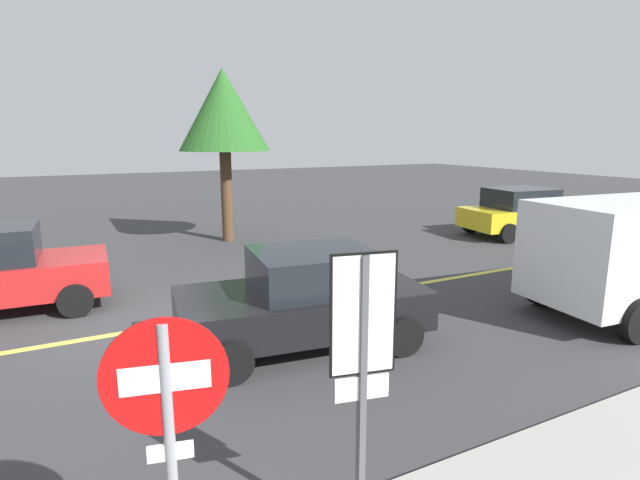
% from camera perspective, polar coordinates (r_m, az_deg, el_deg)
% --- Properties ---
extents(ground_plane, '(80.00, 80.00, 0.00)m').
position_cam_1_polar(ground_plane, '(9.53, -18.53, -9.56)').
color(ground_plane, '#38383A').
extents(lane_marking_centre, '(28.00, 0.16, 0.01)m').
position_cam_1_polar(lane_marking_centre, '(10.34, -1.79, -7.19)').
color(lane_marking_centre, '#E0D14C').
extents(stop_sign, '(0.75, 0.19, 2.34)m').
position_cam_1_polar(stop_sign, '(3.40, -16.84, -20.21)').
color(stop_sign, gray).
rests_on(stop_sign, ground_plane).
extents(speed_limit_sign, '(0.53, 0.13, 2.52)m').
position_cam_1_polar(speed_limit_sign, '(3.99, 4.90, -12.03)').
color(speed_limit_sign, '#4C4C51').
rests_on(speed_limit_sign, ground_plane).
extents(car_yellow_approaching, '(4.47, 2.46, 1.62)m').
position_cam_1_polar(car_yellow_approaching, '(18.54, 22.15, 3.03)').
color(car_yellow_approaching, gold).
rests_on(car_yellow_approaching, ground_plane).
extents(car_black_behind_van, '(4.16, 2.50, 1.57)m').
position_cam_1_polar(car_black_behind_van, '(8.16, -1.71, -6.61)').
color(car_black_behind_van, black).
rests_on(car_black_behind_van, ground_plane).
extents(tree_left_verge, '(2.84, 2.84, 5.43)m').
position_cam_1_polar(tree_left_verge, '(16.34, -10.96, 14.22)').
color(tree_left_verge, '#513823').
rests_on(tree_left_verge, ground_plane).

